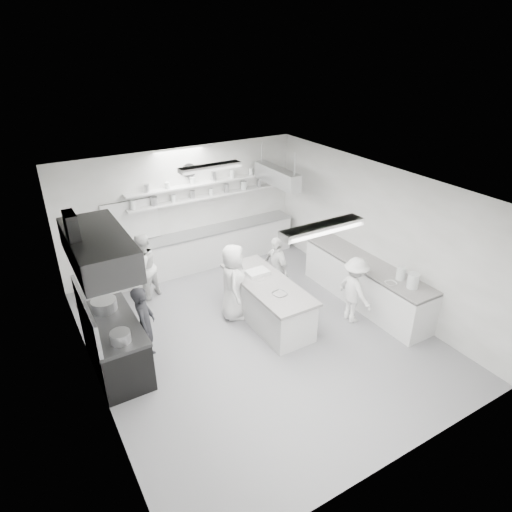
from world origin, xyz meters
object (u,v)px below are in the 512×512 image
right_counter (365,283)px  cook_stove (145,324)px  cook_back (143,267)px  stove (116,347)px  prep_island (267,302)px  back_counter (202,249)px

right_counter → cook_stove: size_ratio=2.22×
right_counter → cook_back: cook_back is taller
stove → cook_back: cook_back is taller
cook_stove → prep_island: bearing=-66.8°
right_counter → prep_island: size_ratio=1.45×
back_counter → cook_stove: size_ratio=3.37×
cook_back → prep_island: bearing=104.5°
prep_island → stove: bearing=178.1°
right_counter → cook_back: size_ratio=2.15×
right_counter → cook_back: (-4.08, 2.63, 0.30)m
right_counter → cook_back: bearing=147.3°
prep_island → cook_stove: bearing=178.3°
right_counter → prep_island: 2.26m
stove → cook_back: 2.36m
stove → cook_back: size_ratio=1.17×
stove → prep_island: size_ratio=0.79×
back_counter → cook_stove: cook_stove is taller
stove → cook_back: bearing=60.1°
back_counter → cook_back: 1.92m
back_counter → cook_back: cook_back is taller
right_counter → cook_back: 4.86m
cook_stove → cook_back: cook_back is taller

